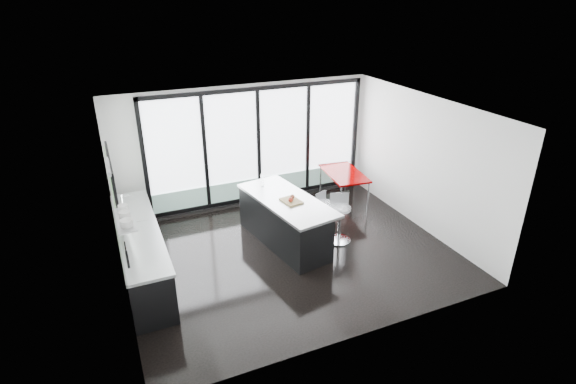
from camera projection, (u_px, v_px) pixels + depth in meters
name	position (u px, v px, depth m)	size (l,w,h in m)	color
floor	(289.00, 252.00, 8.72)	(6.00, 5.00, 0.00)	black
ceiling	(290.00, 111.00, 7.55)	(6.00, 5.00, 0.00)	white
wall_back	(257.00, 150.00, 10.34)	(6.00, 0.09, 2.80)	silver
wall_front	(364.00, 255.00, 6.05)	(6.00, 0.00, 2.80)	silver
wall_left	(114.00, 201.00, 7.21)	(0.26, 5.00, 2.80)	silver
wall_right	(423.00, 163.00, 9.23)	(0.00, 5.00, 2.80)	silver
counter_cabinets	(141.00, 252.00, 7.88)	(0.69, 3.24, 1.36)	black
island	(284.00, 221.00, 8.88)	(1.35, 2.45, 1.23)	black
bar_stool_near	(340.00, 224.00, 8.96)	(0.48, 0.48, 0.77)	silver
bar_stool_far	(325.00, 215.00, 9.47)	(0.39, 0.39, 0.62)	silver
red_table	(343.00, 187.00, 10.68)	(0.78, 1.37, 0.74)	#710000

